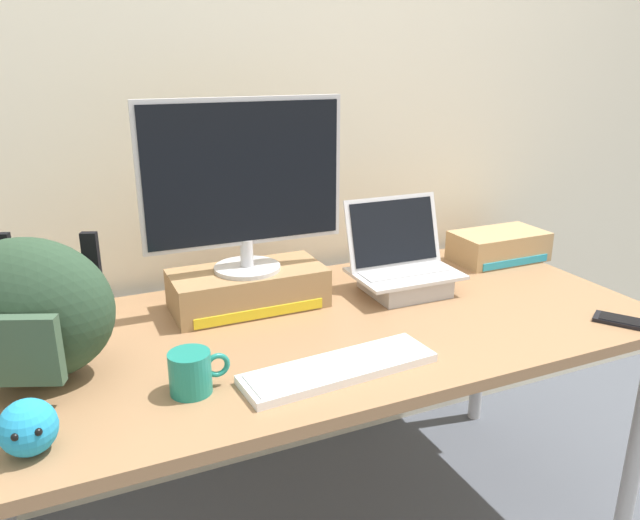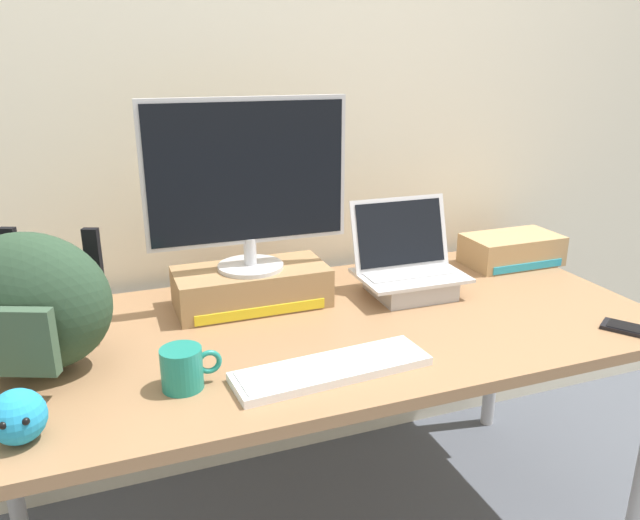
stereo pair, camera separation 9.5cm
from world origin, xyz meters
name	(u,v)px [view 2 (the right image)]	position (x,y,z in m)	size (l,w,h in m)	color
back_wall	(262,91)	(0.00, 0.52, 1.30)	(7.00, 0.10, 2.60)	silver
desk	(320,345)	(0.00, 0.00, 0.66)	(1.83, 0.84, 0.73)	#99704C
toner_box_yellow	(251,287)	(-0.14, 0.19, 0.78)	(0.43, 0.21, 0.11)	#9E7A51
desktop_monitor	(248,182)	(-0.14, 0.19, 1.08)	(0.56, 0.19, 0.47)	silver
open_laptop	(408,275)	(0.33, 0.12, 0.78)	(0.31, 0.23, 0.27)	#ADADB2
external_keyboard	(332,368)	(-0.07, -0.26, 0.74)	(0.46, 0.16, 0.02)	white
messenger_backpack	(30,304)	(-0.68, 0.00, 0.89)	(0.42, 0.35, 0.32)	#28422D
coffee_mug	(183,368)	(-0.39, -0.20, 0.77)	(0.13, 0.09, 0.09)	#1E7F70
cell_phone	(631,329)	(0.74, -0.33, 0.73)	(0.13, 0.15, 0.01)	black
plush_toy	(18,417)	(-0.70, -0.29, 0.78)	(0.10, 0.10, 0.10)	#2393CC
toner_box_cyan	(512,249)	(0.79, 0.24, 0.78)	(0.32, 0.18, 0.10)	tan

